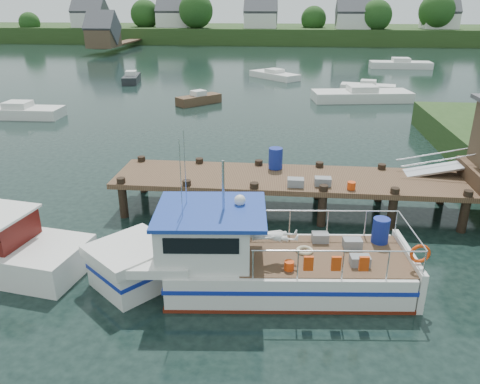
# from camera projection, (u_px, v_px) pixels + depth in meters

# --- Properties ---
(ground_plane) EXTENTS (160.00, 160.00, 0.00)m
(ground_plane) POSITION_uv_depth(u_px,v_px,m) (269.00, 209.00, 18.73)
(ground_plane) COLOR black
(far_shore) EXTENTS (140.00, 42.55, 9.22)m
(far_shore) POSITION_uv_depth(u_px,v_px,m) (287.00, 31.00, 93.74)
(far_shore) COLOR #28431B
(far_shore) RESTS_ON ground
(dock) EXTENTS (16.60, 3.00, 4.78)m
(dock) POSITION_uv_depth(u_px,v_px,m) (446.00, 161.00, 17.28)
(dock) COLOR #513926
(dock) RESTS_ON ground
(lobster_boat) EXTENTS (9.66, 3.49, 4.58)m
(lobster_boat) POSITION_uv_depth(u_px,v_px,m) (247.00, 261.00, 13.37)
(lobster_boat) COLOR silver
(lobster_boat) RESTS_ON ground
(moored_rowboat) EXTENTS (3.49, 3.54, 1.08)m
(moored_rowboat) POSITION_uv_depth(u_px,v_px,m) (199.00, 99.00, 37.55)
(moored_rowboat) COLOR #513926
(moored_rowboat) RESTS_ON ground
(moored_far) EXTENTS (7.31, 2.56, 1.24)m
(moored_far) POSITION_uv_depth(u_px,v_px,m) (400.00, 64.00, 57.48)
(moored_far) COLOR silver
(moored_far) RESTS_ON ground
(moored_a) EXTENTS (6.15, 2.20, 1.12)m
(moored_a) POSITION_uv_depth(u_px,v_px,m) (19.00, 111.00, 33.24)
(moored_a) COLOR silver
(moored_a) RESTS_ON ground
(moored_b) EXTENTS (5.05, 2.64, 1.06)m
(moored_b) POSITION_uv_depth(u_px,v_px,m) (368.00, 87.00, 42.56)
(moored_b) COLOR silver
(moored_b) RESTS_ON ground
(moored_c) EXTENTS (8.30, 3.91, 1.26)m
(moored_c) POSITION_uv_depth(u_px,v_px,m) (361.00, 95.00, 38.72)
(moored_c) COLOR silver
(moored_c) RESTS_ON ground
(moored_d) EXTENTS (5.62, 5.66, 1.01)m
(moored_d) POSITION_uv_depth(u_px,v_px,m) (274.00, 75.00, 49.79)
(moored_d) COLOR silver
(moored_d) RESTS_ON ground
(moored_e) EXTENTS (2.19, 4.39, 1.16)m
(moored_e) POSITION_uv_depth(u_px,v_px,m) (131.00, 78.00, 47.40)
(moored_e) COLOR black
(moored_e) RESTS_ON ground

